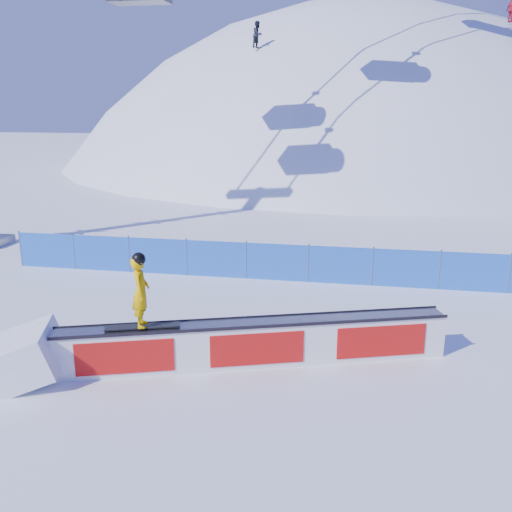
# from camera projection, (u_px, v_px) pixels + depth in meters

# --- Properties ---
(ground) EXTENTS (160.00, 160.00, 0.00)m
(ground) POSITION_uv_depth(u_px,v_px,m) (331.00, 341.00, 13.74)
(ground) COLOR white
(ground) RESTS_ON ground
(snow_hill) EXTENTS (64.00, 64.00, 64.00)m
(snow_hill) POSITION_uv_depth(u_px,v_px,m) (348.00, 338.00, 58.34)
(snow_hill) COLOR white
(snow_hill) RESTS_ON ground
(safety_fence) EXTENTS (22.05, 0.05, 1.30)m
(safety_fence) POSITION_uv_depth(u_px,v_px,m) (340.00, 265.00, 17.85)
(safety_fence) COLOR blue
(safety_fence) RESTS_ON ground
(rail_box) EXTENTS (8.25, 3.33, 1.02)m
(rail_box) POSITION_uv_depth(u_px,v_px,m) (255.00, 343.00, 12.41)
(rail_box) COLOR white
(rail_box) RESTS_ON ground
(snow_ramp) EXTENTS (2.91, 2.32, 1.58)m
(snow_ramp) POSITION_uv_depth(u_px,v_px,m) (1.00, 381.00, 11.79)
(snow_ramp) COLOR white
(snow_ramp) RESTS_ON ground
(snowboarder) EXTENTS (1.55, 0.77, 1.62)m
(snowboarder) POSITION_uv_depth(u_px,v_px,m) (141.00, 291.00, 11.72)
(snowboarder) COLOR black
(snowboarder) RESTS_ON rail_box
(distant_skiers) EXTENTS (18.26, 12.01, 6.38)m
(distant_skiers) POSITION_uv_depth(u_px,v_px,m) (401.00, 9.00, 40.19)
(distant_skiers) COLOR black
(distant_skiers) RESTS_ON ground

